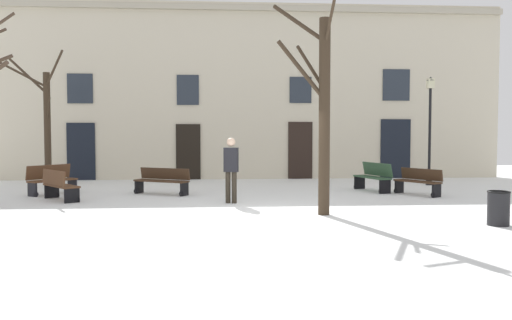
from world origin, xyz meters
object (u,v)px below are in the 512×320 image
Objects in this scene: bench_near_center_tree at (373,177)px; person_crossing_plaza at (231,167)px; streetlamp at (430,119)px; bench_facing_shops at (162,181)px; litter_bin at (498,208)px; bench_far_corner at (418,181)px; bench_back_to_back_left at (52,180)px; tree_foreground at (46,122)px; bench_back_to_back_right at (59,185)px; tree_center at (322,107)px.

person_crossing_plaza reaches higher than bench_near_center_tree.
streetlamp reaches higher than bench_facing_shops.
bench_far_corner is (0.38, 5.46, 0.06)m from litter_bin.
streetlamp is at bearing -44.08° from bench_back_to_back_left.
bench_near_center_tree is at bearing -11.85° from tree_foreground.
tree_foreground is 3.07× the size of bench_back_to_back_left.
tree_foreground reaches higher than bench_far_corner.
tree_foreground is 4.86m from bench_back_to_back_right.
streetlamp reaches higher than bench_far_corner.
bench_near_center_tree is at bearing -167.89° from bench_far_corner.
bench_back_to_back_right is 10.91m from bench_far_corner.
bench_far_corner is (10.90, 0.55, -0.01)m from bench_back_to_back_right.
bench_back_to_back_left reaches higher than bench_back_to_back_right.
tree_center is 9.38m from bench_back_to_back_left.
bench_back_to_back_left is 0.86× the size of person_crossing_plaza.
tree_center is 8.71m from streetlamp.
tree_center is 3.44m from person_crossing_plaza.
bench_back_to_back_left is 6.25m from person_crossing_plaza.
bench_near_center_tree is 1.12× the size of bench_back_to_back_left.
tree_foreground is 2.74× the size of bench_near_center_tree.
bench_near_center_tree reaches higher than bench_back_to_back_right.
tree_foreground is 5.61m from bench_facing_shops.
person_crossing_plaza is at bearing 133.53° from tree_center.
bench_back_to_back_right is 1.78m from bench_back_to_back_left.
litter_bin is at bearing -33.83° from bench_far_corner.
bench_facing_shops is 3.54m from bench_back_to_back_left.
bench_back_to_back_right is at bearing -68.46° from tree_foreground.
bench_facing_shops is 8.12m from bench_far_corner.
litter_bin is at bearing -10.09° from bench_near_center_tree.
tree_center is at bearing -75.73° from bench_far_corner.
bench_back_to_back_right is (-2.82, -1.36, 0.01)m from bench_facing_shops.
tree_center is 2.92× the size of bench_facing_shops.
bench_back_to_back_right is at bearing -96.02° from bench_near_center_tree.
tree_center is 1.34× the size of streetlamp.
person_crossing_plaza reaches higher than litter_bin.
tree_center reaches higher than bench_far_corner.
litter_bin is 0.46× the size of bench_back_to_back_right.
bench_back_to_back_left is at bearing -105.51° from bench_near_center_tree.
tree_center reaches higher than streetlamp.
tree_center is 4.46m from litter_bin.
tree_center reaches higher than litter_bin.
bench_far_corner is at bearing 25.85° from bench_near_center_tree.
streetlamp is 2.55× the size of bench_far_corner.
bench_back_to_back_right is at bearing 154.96° from litter_bin.
tree_center is at bearing -17.31° from bench_facing_shops.
bench_back_to_back_left is at bearing -14.06° from bench_back_to_back_right.
bench_back_to_back_left is (0.93, -2.52, -1.89)m from tree_foreground.
bench_far_corner reaches higher than bench_facing_shops.
streetlamp is 3.83m from bench_near_center_tree.
person_crossing_plaza is at bearing 144.52° from litter_bin.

